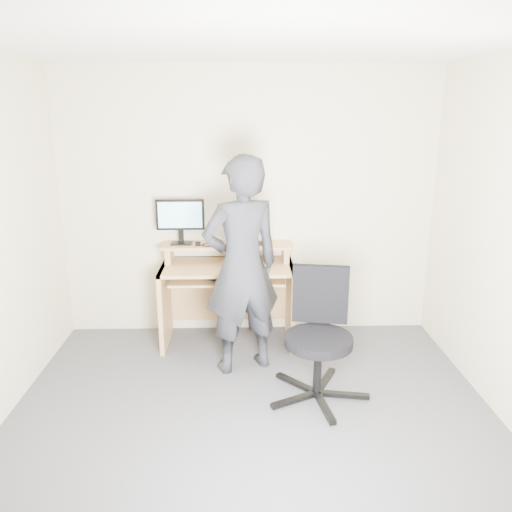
{
  "coord_description": "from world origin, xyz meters",
  "views": [
    {
      "loc": [
        -0.07,
        -2.87,
        2.09
      ],
      "look_at": [
        0.05,
        1.05,
        0.95
      ],
      "focal_mm": 35.0,
      "sensor_mm": 36.0,
      "label": 1
    }
  ],
  "objects_px": {
    "office_chair": "(319,330)",
    "monitor": "(180,217)",
    "desk": "(228,283)",
    "person": "(242,267)"
  },
  "relations": [
    {
      "from": "office_chair",
      "to": "monitor",
      "type": "bearing_deg",
      "value": 145.86
    },
    {
      "from": "desk",
      "to": "person",
      "type": "height_order",
      "value": "person"
    },
    {
      "from": "office_chair",
      "to": "desk",
      "type": "bearing_deg",
      "value": 134.63
    },
    {
      "from": "desk",
      "to": "monitor",
      "type": "xyz_separation_m",
      "value": [
        -0.43,
        0.08,
        0.61
      ]
    },
    {
      "from": "desk",
      "to": "monitor",
      "type": "distance_m",
      "value": 0.75
    },
    {
      "from": "desk",
      "to": "office_chair",
      "type": "bearing_deg",
      "value": -54.98
    },
    {
      "from": "desk",
      "to": "office_chair",
      "type": "distance_m",
      "value": 1.23
    },
    {
      "from": "desk",
      "to": "monitor",
      "type": "height_order",
      "value": "monitor"
    },
    {
      "from": "office_chair",
      "to": "person",
      "type": "bearing_deg",
      "value": 153.5
    },
    {
      "from": "monitor",
      "to": "person",
      "type": "xyz_separation_m",
      "value": [
        0.56,
        -0.66,
        -0.27
      ]
    }
  ]
}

